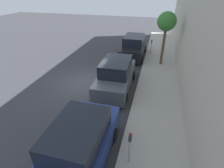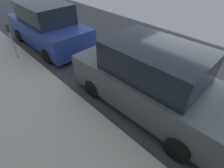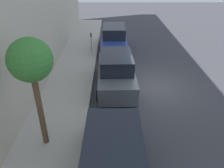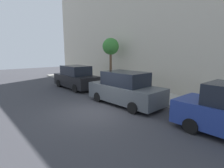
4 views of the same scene
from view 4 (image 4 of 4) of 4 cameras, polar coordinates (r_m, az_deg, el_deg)
ground_plane at (r=9.53m, az=-5.18°, el=-8.83°), size 60.00×60.00×0.00m
sidewalk at (r=12.86m, az=12.61°, el=-3.65°), size 2.72×32.00×0.15m
building_facade at (r=14.79m, az=19.41°, el=21.51°), size 2.00×32.00×12.27m
parked_suv_second at (r=10.57m, az=4.29°, el=-1.66°), size 2.08×4.85×1.98m
parked_suv_third at (r=15.62m, az=-11.65°, el=2.02°), size 2.08×4.81×1.98m
parking_meter_far at (r=17.16m, az=-8.43°, el=3.05°), size 0.11×0.15×1.37m
street_tree at (r=15.67m, az=-0.45°, el=11.88°), size 1.45×1.45×4.22m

